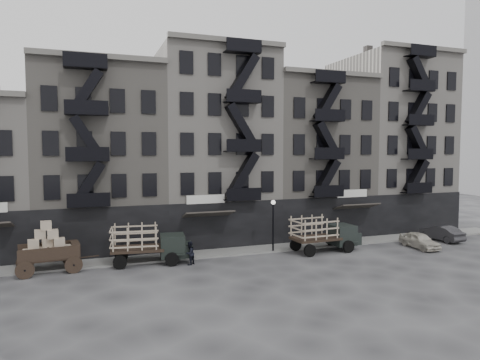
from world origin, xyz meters
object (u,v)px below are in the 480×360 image
object	(u,v)px
stake_truck_east	(324,231)
wagon	(47,244)
car_far	(441,233)
stake_truck_west	(149,241)
car_east	(420,240)
pedestrian_mid	(190,253)

from	to	relation	value
stake_truck_east	wagon	bearing A→B (deg)	174.24
stake_truck_east	car_far	distance (m)	12.45
stake_truck_east	car_far	bearing A→B (deg)	-2.16
stake_truck_west	car_east	world-z (taller)	stake_truck_west
car_east	pedestrian_mid	world-z (taller)	pedestrian_mid
wagon	car_far	distance (m)	33.31
car_far	car_east	bearing A→B (deg)	21.14
wagon	car_east	bearing A→B (deg)	-12.01
car_east	wagon	bearing A→B (deg)	177.37
car_far	pedestrian_mid	bearing A→B (deg)	-1.45
car_east	car_far	size ratio (longest dim) A/B	0.92
car_far	pedestrian_mid	xyz separation A→B (m)	(-23.71, -0.41, 0.16)
stake_truck_east	car_east	bearing A→B (deg)	-14.21
stake_truck_west	wagon	bearing A→B (deg)	-173.47
car_east	stake_truck_east	bearing A→B (deg)	171.35
stake_truck_west	car_east	xyz separation A→B (m)	(22.30, -2.70, -0.99)
wagon	stake_truck_west	xyz separation A→B (m)	(6.83, -0.06, -0.33)
wagon	car_east	xyz separation A→B (m)	(29.13, -2.77, -1.32)
wagon	car_far	xyz separation A→B (m)	(33.27, -0.96, -1.29)
wagon	stake_truck_west	size ratio (longest dim) A/B	0.73
stake_truck_east	pedestrian_mid	size ratio (longest dim) A/B	3.47
stake_truck_west	stake_truck_east	world-z (taller)	stake_truck_east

